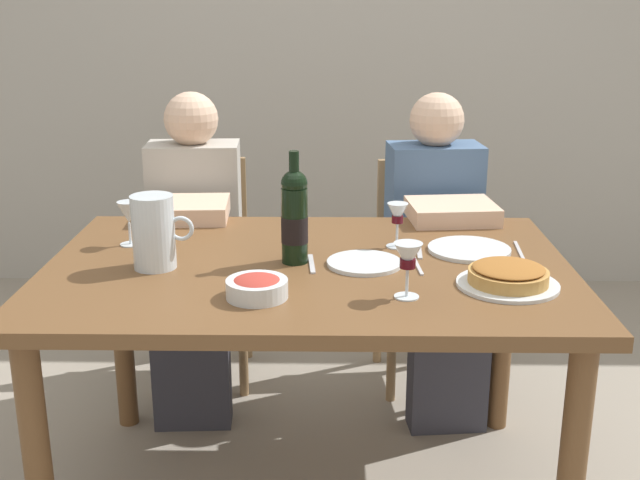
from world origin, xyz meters
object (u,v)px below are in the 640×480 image
Objects in this scene: dinner_plate_left_setting at (364,263)px; wine_glass_left_diner at (397,216)px; chair_right at (425,256)px; wine_bottle at (294,216)px; water_pitcher at (154,236)px; dinner_plate_right_setting at (469,249)px; chair_left at (202,254)px; diner_right at (439,246)px; wine_glass_centre at (128,214)px; salad_bowl at (257,287)px; baked_tart at (508,276)px; dining_table at (308,294)px; diner_left at (193,244)px; wine_glass_right_diner at (408,259)px.

wine_glass_left_diner is at bearing 58.22° from dinner_plate_left_setting.
wine_glass_left_diner is 0.16× the size of chair_right.
wine_bottle is 1.55× the size of water_pitcher.
chair_left reaches higher than dinner_plate_right_setting.
water_pitcher is 0.72m from wine_glass_left_diner.
wine_bottle is 0.84m from diner_right.
wine_glass_centre is 0.64× the size of dinner_plate_left_setting.
chair_right is at bearing 60.67° from wine_bottle.
chair_left is at bearing 106.24° from salad_bowl.
diner_right is (0.92, -0.24, 0.12)m from chair_left.
baked_tart is 1.14m from wine_glass_centre.
diner_right reaches higher than wine_glass_left_diner.
wine_glass_centre reaches higher than dinner_plate_right_setting.
water_pitcher is (-0.39, -0.05, -0.04)m from wine_bottle.
dining_table is at bearing 65.51° from salad_bowl.
dinner_plate_left_setting is 0.25× the size of chair_left.
chair_left is at bearing -6.26° from chair_right.
baked_tart is 0.83m from diner_right.
wine_bottle is at bearing -168.20° from dinner_plate_right_setting.
diner_left is at bearing 89.44° from chair_left.
chair_right is (0.18, 0.71, -0.36)m from wine_glass_left_diner.
wine_glass_centre is at bearing 179.38° from wine_glass_left_diner.
diner_left is 0.90m from diner_right.
chair_right is at bearing 35.08° from wine_glass_centre.
wine_glass_left_diner is 0.56× the size of dinner_plate_right_setting.
dinner_plate_right_setting is at bearing 22.31° from dinner_plate_left_setting.
diner_right is at bearing 161.76° from chair_left.
diner_left reaches higher than wine_glass_centre.
dinner_plate_right_setting is 0.21× the size of diner_left.
diner_left is 0.92m from chair_right.
water_pitcher reaches higher than chair_right.
dinner_plate_left_setting is at bearing 111.24° from wine_glass_right_diner.
diner_right is at bearing 95.10° from baked_tart.
water_pitcher reaches higher than wine_glass_centre.
wine_glass_left_diner is 0.42m from wine_glass_right_diner.
salad_bowl is at bearing -36.65° from water_pitcher.
water_pitcher is at bearing 88.36° from chair_left.
wine_glass_centre is (-0.12, 0.21, 0.01)m from water_pitcher.
baked_tart is at bearing -51.64° from wine_glass_left_diner.
dinner_plate_left_setting is (0.71, -0.18, -0.09)m from wine_glass_centre.
salad_bowl is 1.15× the size of wine_glass_left_diner.
water_pitcher is at bearing 87.98° from diner_left.
diner_right is at bearing 89.04° from chair_right.
dinner_plate_right_setting reaches higher than dining_table.
wine_glass_left_diner is 0.81m from chair_right.
wine_glass_right_diner is at bearing 71.57° from diner_right.
water_pitcher is 0.72m from diner_left.
dinner_plate_left_setting is (0.20, -0.02, -0.13)m from wine_bottle.
water_pitcher reaches higher than chair_left.
water_pitcher is 1.52× the size of wine_glass_left_diner.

